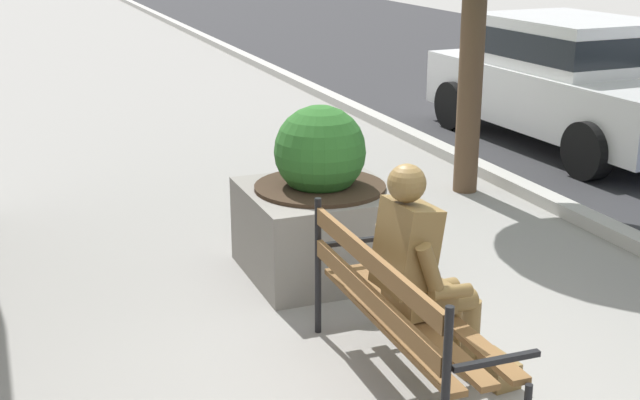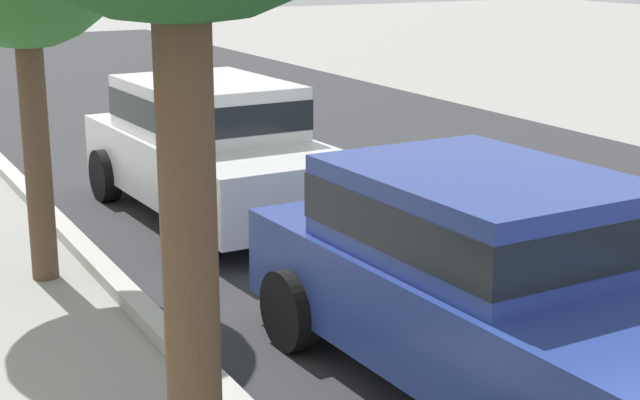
# 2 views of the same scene
# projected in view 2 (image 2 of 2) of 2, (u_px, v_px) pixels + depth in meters

# --- Properties ---
(parked_car_white) EXTENTS (4.17, 2.06, 1.56)m
(parked_car_white) POSITION_uv_depth(u_px,v_px,m) (211.00, 144.00, 11.15)
(parked_car_white) COLOR silver
(parked_car_white) RESTS_ON ground
(parked_car_blue) EXTENTS (4.17, 2.06, 1.56)m
(parked_car_blue) POSITION_uv_depth(u_px,v_px,m) (487.00, 275.00, 6.75)
(parked_car_blue) COLOR navy
(parked_car_blue) RESTS_ON ground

